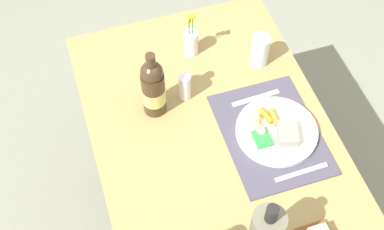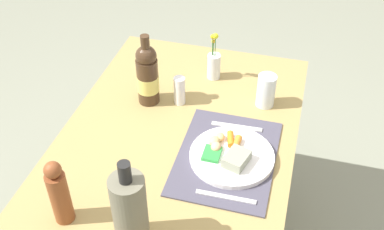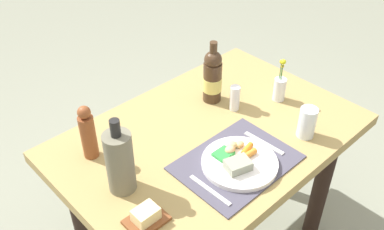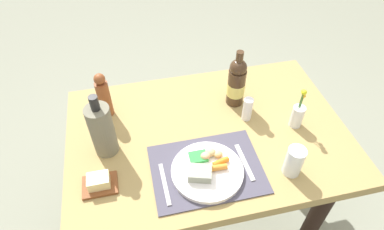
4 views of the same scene
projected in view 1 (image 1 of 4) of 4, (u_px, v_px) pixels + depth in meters
The scene contains 10 objects.
ground_plane at pixel (208, 226), 2.45m from camera, with size 8.00×8.00×0.00m, color gray.
dining_table at pixel (213, 155), 1.92m from camera, with size 1.20×0.81×0.77m.
placemat at pixel (271, 134), 1.82m from camera, with size 0.43×0.32×0.01m, color #464353.
dinner_plate at pixel (276, 131), 1.80m from camera, with size 0.28×0.28×0.05m.
fork at pixel (301, 172), 1.72m from camera, with size 0.02×0.18×0.01m, color silver.
knife at pixel (256, 98), 1.90m from camera, with size 0.02×0.18×0.01m, color silver.
flower_vase at pixel (191, 41), 1.98m from camera, with size 0.05×0.05×0.21m.
water_tumbler at pixel (259, 52), 1.96m from camera, with size 0.07×0.07×0.13m.
wine_bottle at pixel (153, 88), 1.78m from camera, with size 0.08×0.08×0.28m.
salt_shaker at pixel (185, 87), 1.86m from camera, with size 0.04×0.04×0.11m, color white.
Camera 1 is at (-0.91, 0.37, 2.30)m, focal length 49.75 mm.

